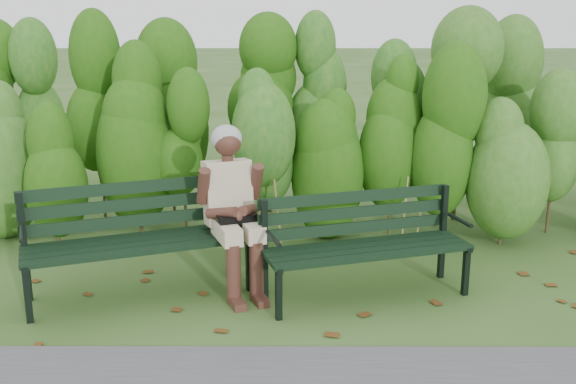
{
  "coord_description": "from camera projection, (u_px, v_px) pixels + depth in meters",
  "views": [
    {
      "loc": [
        0.02,
        -5.06,
        2.19
      ],
      "look_at": [
        0.0,
        0.35,
        0.75
      ],
      "focal_mm": 42.0,
      "sensor_mm": 36.0,
      "label": 1
    }
  ],
  "objects": [
    {
      "name": "ground",
      "position": [
        288.0,
        292.0,
        5.45
      ],
      "size": [
        80.0,
        80.0,
        0.0
      ],
      "primitive_type": "plane",
      "color": "#2C4C17"
    },
    {
      "name": "hedge_band",
      "position": [
        288.0,
        107.0,
        6.93
      ],
      "size": [
        11.04,
        1.67,
        2.42
      ],
      "color": "#47381E",
      "rests_on": "ground"
    },
    {
      "name": "leaf_litter",
      "position": [
        269.0,
        300.0,
        5.29
      ],
      "size": [
        5.25,
        2.26,
        0.01
      ],
      "color": "#5C3614",
      "rests_on": "ground"
    },
    {
      "name": "bench_left",
      "position": [
        136.0,
        230.0,
        5.35
      ],
      "size": [
        1.85,
        1.16,
        0.88
      ],
      "color": "black",
      "rests_on": "ground"
    },
    {
      "name": "bench_right",
      "position": [
        363.0,
        237.0,
        5.32
      ],
      "size": [
        1.71,
        0.98,
        0.81
      ],
      "color": "black",
      "rests_on": "ground"
    },
    {
      "name": "seated_woman",
      "position": [
        232.0,
        200.0,
        5.38
      ],
      "size": [
        0.62,
        0.84,
        1.33
      ],
      "color": "#B2A68C",
      "rests_on": "ground"
    }
  ]
}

